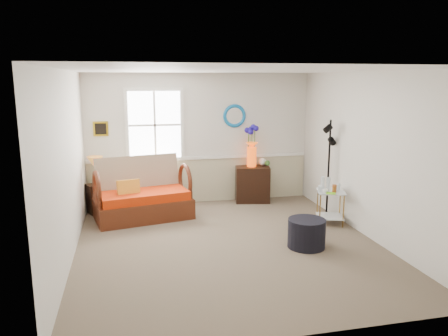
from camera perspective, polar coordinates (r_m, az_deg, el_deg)
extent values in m
cube|color=brown|center=(6.74, 0.60, -10.01)|extent=(4.50, 5.00, 0.01)
cube|color=white|center=(6.27, 0.65, 12.70)|extent=(4.50, 5.00, 0.01)
cube|color=beige|center=(8.80, -3.11, 3.83)|extent=(4.50, 0.01, 2.60)
cube|color=beige|center=(4.05, 8.78, -5.38)|extent=(4.50, 0.01, 2.60)
cube|color=beige|center=(6.26, -19.84, 0.06)|extent=(0.01, 5.00, 2.60)
cube|color=beige|center=(7.22, 18.28, 1.60)|extent=(0.01, 5.00, 2.60)
cube|color=tan|center=(8.93, -3.03, -1.60)|extent=(4.46, 0.02, 0.90)
cube|color=silver|center=(8.83, -3.05, 1.36)|extent=(4.46, 0.04, 0.06)
cube|color=#B08E19|center=(8.64, -15.81, 4.95)|extent=(0.28, 0.03, 0.28)
torus|color=#0E7FAD|center=(8.87, 1.37, 6.83)|extent=(0.47, 0.07, 0.47)
imported|color=#386828|center=(8.48, -15.62, -1.16)|extent=(0.43, 0.44, 0.25)
cylinder|color=black|center=(6.70, 10.73, -8.37)|extent=(0.63, 0.63, 0.43)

